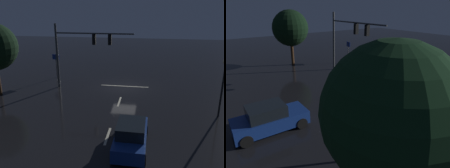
# 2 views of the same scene
# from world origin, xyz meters

# --- Properties ---
(ground_plane) EXTENTS (80.00, 80.00, 0.00)m
(ground_plane) POSITION_xyz_m (0.00, 0.00, 0.00)
(ground_plane) COLOR black
(traffic_signal_assembly) EXTENTS (7.81, 0.47, 6.47)m
(traffic_signal_assembly) POSITION_xyz_m (4.24, 0.84, 4.37)
(traffic_signal_assembly) COLOR #383A3D
(traffic_signal_assembly) RESTS_ON ground_plane
(lane_dash_far) EXTENTS (0.16, 2.20, 0.01)m
(lane_dash_far) POSITION_xyz_m (0.00, 4.00, 0.00)
(lane_dash_far) COLOR beige
(lane_dash_far) RESTS_ON ground_plane
(lane_dash_mid) EXTENTS (0.16, 2.20, 0.01)m
(lane_dash_mid) POSITION_xyz_m (0.00, 10.00, 0.00)
(lane_dash_mid) COLOR beige
(lane_dash_mid) RESTS_ON ground_plane
(stop_bar) EXTENTS (5.00, 0.16, 0.01)m
(stop_bar) POSITION_xyz_m (0.00, -0.35, 0.00)
(stop_bar) COLOR beige
(stop_bar) RESTS_ON ground_plane
(car_approaching) EXTENTS (1.95, 4.39, 1.70)m
(car_approaching) POSITION_xyz_m (-1.60, 11.05, 0.80)
(car_approaching) COLOR navy
(car_approaching) RESTS_ON ground_plane
(street_lamp_left_kerb) EXTENTS (0.44, 0.44, 4.51)m
(street_lamp_left_kerb) POSITION_xyz_m (-7.90, 5.71, 3.20)
(street_lamp_left_kerb) COLOR black
(street_lamp_left_kerb) RESTS_ON ground_plane
(route_sign) EXTENTS (0.90, 0.23, 2.79)m
(route_sign) POSITION_xyz_m (8.27, -2.43, 2.01)
(route_sign) COLOR #383A3D
(route_sign) RESTS_ON ground_plane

